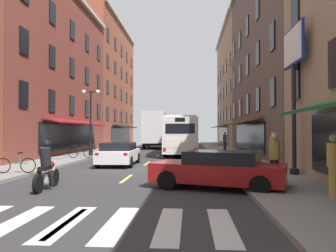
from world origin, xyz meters
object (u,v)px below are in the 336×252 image
object	(u,v)px
billboard_sign	(294,65)
pedestrian_near	(335,164)
pedestrian_rear	(273,149)
bicycle_mid	(16,165)
motorcycle_rider	(47,169)
bicycle_near	(81,153)
pedestrian_mid	(225,141)
street_lamp_twin	(91,119)
sedan_mid	(162,140)
transit_bus	(181,135)
sedan_far	(219,169)
sedan_near	(119,153)
box_truck	(155,130)
pedestrian_far	(275,158)

from	to	relation	value
billboard_sign	pedestrian_near	xyz separation A→B (m)	(-0.47, -4.92, -3.74)
pedestrian_rear	bicycle_mid	bearing A→B (deg)	29.13
motorcycle_rider	pedestrian_rear	xyz separation A→B (m)	(9.01, 6.20, 0.36)
bicycle_near	pedestrian_rear	xyz separation A→B (m)	(11.76, -5.21, 0.57)
motorcycle_rider	pedestrian_near	xyz separation A→B (m)	(8.74, -1.41, 0.35)
pedestrian_mid	street_lamp_twin	size ratio (longest dim) A/B	0.36
bicycle_mid	sedan_mid	bearing A→B (deg)	84.76
transit_bus	pedestrian_mid	size ratio (longest dim) A/B	6.28
sedan_far	pedestrian_rear	world-z (taller)	pedestrian_rear
transit_bus	sedan_near	xyz separation A→B (m)	(-3.30, -9.72, -0.97)
motorcycle_rider	pedestrian_near	size ratio (longest dim) A/B	1.19
transit_bus	pedestrian_near	distance (m)	19.70
motorcycle_rider	pedestrian_mid	distance (m)	21.89
bicycle_near	street_lamp_twin	xyz separation A→B (m)	(-0.03, 2.30, 2.43)
billboard_sign	pedestrian_rear	world-z (taller)	billboard_sign
transit_bus	pedestrian_near	size ratio (longest dim) A/B	6.45
pedestrian_near	street_lamp_twin	world-z (taller)	street_lamp_twin
billboard_sign	motorcycle_rider	distance (m)	10.68
transit_bus	bicycle_near	xyz separation A→B (m)	(-6.74, -6.29, -1.15)
pedestrian_rear	sedan_mid	bearing A→B (deg)	-61.09
sedan_mid	pedestrian_mid	xyz separation A→B (m)	(7.59, -18.84, 0.38)
sedan_mid	street_lamp_twin	distance (m)	25.78
sedan_mid	pedestrian_mid	size ratio (longest dim) A/B	2.51
box_truck	sedan_mid	distance (m)	12.12
sedan_mid	pedestrian_near	bearing A→B (deg)	-78.52
sedan_near	pedestrian_near	xyz separation A→B (m)	(8.06, -9.39, 0.38)
motorcycle_rider	bicycle_mid	bearing A→B (deg)	132.11
box_truck	pedestrian_near	world-z (taller)	box_truck
box_truck	street_lamp_twin	world-z (taller)	street_lamp_twin
sedan_mid	pedestrian_near	world-z (taller)	pedestrian_near
sedan_mid	pedestrian_rear	distance (m)	34.06
sedan_mid	pedestrian_far	size ratio (longest dim) A/B	2.58
billboard_sign	pedestrian_mid	bearing A→B (deg)	93.80
billboard_sign	pedestrian_far	bearing A→B (deg)	-119.42
pedestrian_near	sedan_far	bearing A→B (deg)	114.94
pedestrian_far	bicycle_near	bearing A→B (deg)	92.17
transit_bus	sedan_mid	bearing A→B (deg)	99.21
bicycle_mid	bicycle_near	bearing A→B (deg)	89.64
box_truck	sedan_mid	size ratio (longest dim) A/B	1.63
transit_bus	bicycle_near	world-z (taller)	transit_bus
bicycle_near	pedestrian_far	distance (m)	14.88
pedestrian_far	pedestrian_rear	xyz separation A→B (m)	(1.30, 5.35, 0.04)
pedestrian_rear	transit_bus	bearing A→B (deg)	-51.97
bicycle_mid	pedestrian_mid	xyz separation A→B (m)	(10.90, 17.23, 0.56)
pedestrian_far	pedestrian_rear	size ratio (longest dim) A/B	0.97
transit_bus	sedan_far	distance (m)	17.24
bicycle_mid	motorcycle_rider	bearing A→B (deg)	-47.89
billboard_sign	sedan_far	size ratio (longest dim) A/B	1.32
box_truck	pedestrian_near	distance (m)	29.67
pedestrian_mid	pedestrian_rear	bearing A→B (deg)	-117.84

